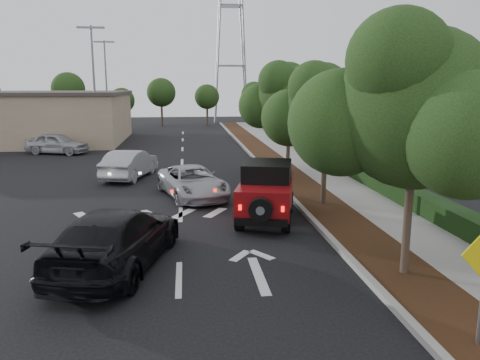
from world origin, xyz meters
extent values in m
plane|color=black|center=(0.00, 0.00, 0.00)|extent=(120.00, 120.00, 0.00)
cube|color=#9E9B93|center=(4.60, 12.00, 0.07)|extent=(0.20, 70.00, 0.15)
cube|color=black|center=(5.60, 12.00, 0.06)|extent=(1.80, 70.00, 0.12)
cube|color=gray|center=(7.50, 12.00, 0.06)|extent=(2.00, 70.00, 0.12)
cube|color=black|center=(8.90, 12.00, 0.40)|extent=(0.80, 70.00, 0.80)
cylinder|color=black|center=(2.59, 6.16, 0.39)|extent=(0.47, 0.83, 0.79)
cylinder|color=black|center=(4.07, 5.77, 0.39)|extent=(0.47, 0.83, 0.79)
cylinder|color=black|center=(1.96, 3.78, 0.39)|extent=(0.47, 0.83, 0.79)
cylinder|color=black|center=(3.44, 3.39, 0.39)|extent=(0.47, 0.83, 0.79)
cube|color=maroon|center=(3.01, 4.77, 0.93)|extent=(2.63, 3.96, 0.98)
cube|color=black|center=(3.09, 5.06, 1.74)|extent=(2.08, 2.35, 0.63)
cube|color=maroon|center=(3.37, 6.11, 0.85)|extent=(1.76, 1.38, 0.81)
cube|color=black|center=(2.53, 2.94, 0.49)|extent=(1.67, 0.60, 0.22)
cylinder|color=black|center=(2.50, 2.81, 0.93)|extent=(0.78, 0.40, 0.75)
cube|color=#FF190C|center=(1.90, 3.17, 0.93)|extent=(0.10, 0.06, 0.18)
cube|color=#FF190C|center=(3.20, 2.83, 0.93)|extent=(0.10, 0.06, 0.18)
imported|color=#A5A7AD|center=(0.50, 8.66, 0.65)|extent=(3.40, 5.12, 1.31)
imported|color=black|center=(-1.61, 0.98, 0.79)|extent=(3.48, 5.80, 1.58)
imported|color=#9FA2A7|center=(-2.62, 13.20, 0.73)|extent=(2.65, 4.67, 1.46)
imported|color=#AAACB2|center=(-8.62, 22.54, 0.73)|extent=(4.60, 2.97, 1.46)
camera|label=1|loc=(0.24, -10.95, 4.72)|focal=35.00mm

